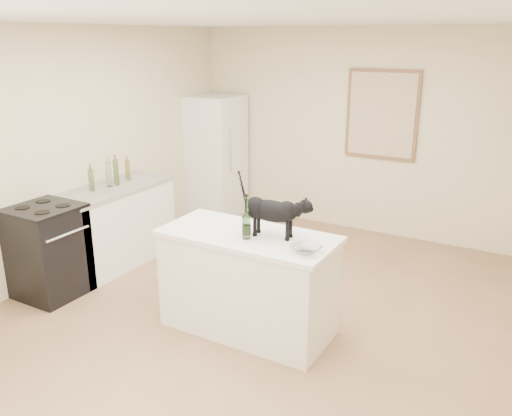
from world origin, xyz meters
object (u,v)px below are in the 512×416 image
at_px(fridge, 215,156).
at_px(glass_bowl, 306,249).
at_px(wine_bottle, 246,220).
at_px(black_cat, 272,214).
at_px(stove, 49,252).

relative_size(fridge, glass_bowl, 7.34).
xyz_separation_m(fridge, wine_bottle, (2.10, -2.65, 0.21)).
bearing_deg(wine_bottle, black_cat, 44.23).
height_order(black_cat, glass_bowl, black_cat).
distance_m(black_cat, glass_bowl, 0.47).
relative_size(stove, black_cat, 1.60).
height_order(fridge, black_cat, fridge).
distance_m(stove, wine_bottle, 2.21).
relative_size(stove, fridge, 0.53).
xyz_separation_m(black_cat, wine_bottle, (-0.15, -0.15, -0.03)).
relative_size(black_cat, glass_bowl, 2.43).
distance_m(fridge, wine_bottle, 3.39).
height_order(stove, black_cat, black_cat).
height_order(fridge, wine_bottle, fridge).
bearing_deg(black_cat, wine_bottle, -143.69).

